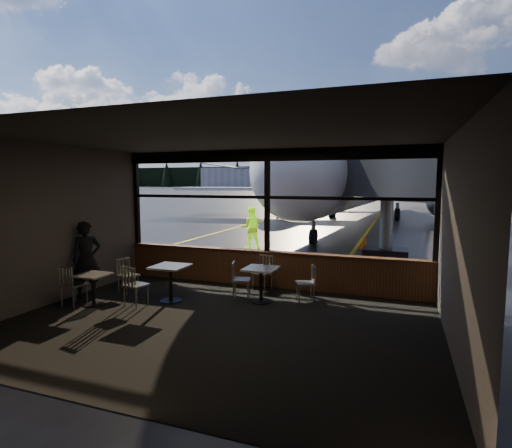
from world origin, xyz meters
The scene contains 33 objects.
ground_plane centered at (0.00, 120.00, 0.00)m, with size 520.00×520.00×0.00m, color black.
carpet_floor centered at (0.00, -3.00, 0.01)m, with size 8.00×6.00×0.01m, color black.
ceiling centered at (0.00, -3.00, 3.50)m, with size 8.00×6.00×0.04m, color #38332D.
wall_left centered at (-4.00, -3.00, 1.75)m, with size 0.04×6.00×3.50m, color #4E453E.
wall_right centered at (4.00, -3.00, 1.75)m, with size 0.04×6.00×3.50m, color #4E453E.
wall_back centered at (0.00, -6.00, 1.75)m, with size 8.00×0.04×3.50m, color #4E453E.
window_sill centered at (0.00, 0.00, 0.45)m, with size 8.00×0.28×0.90m, color #4D2A17.
window_header centered at (0.00, 0.00, 3.35)m, with size 8.00×0.18×0.30m, color black.
mullion_left centered at (-3.95, 0.00, 2.20)m, with size 0.12×0.12×2.60m, color black.
mullion_centre centered at (0.00, 0.00, 2.20)m, with size 0.12×0.12×2.60m, color black.
mullion_right centered at (3.95, 0.00, 2.20)m, with size 0.12×0.12×2.60m, color black.
window_transom centered at (0.00, 0.00, 2.30)m, with size 8.00×0.10×0.08m, color black.
airliner centered at (0.52, 19.81, 5.62)m, with size 30.66×36.79×11.24m, color white, non-canonical shape.
jet_bridge centered at (3.60, 5.50, 2.45)m, with size 9.20×11.24×4.91m, color #2A2A2C, non-canonical shape.
cafe_table_near centered at (0.31, -1.35, 0.39)m, with size 0.72×0.72×0.79m, color #A6A098, non-canonical shape.
cafe_table_mid centered at (-1.62, -1.99, 0.41)m, with size 0.75×0.75×0.82m, color gray, non-canonical shape.
cafe_table_left centered at (-3.04, -2.83, 0.35)m, with size 0.63×0.63×0.70m, color #A9A59B, non-canonical shape.
chair_near_e centered at (1.23, -0.97, 0.42)m, with size 0.46×0.46×0.83m, color #AFAA9E, non-canonical shape.
chair_near_w centered at (-0.23, -1.19, 0.43)m, with size 0.46×0.46×0.85m, color #BBB6A9, non-canonical shape.
chair_near_n centered at (0.02, -0.44, 0.44)m, with size 0.48×0.48×0.89m, color #B2AEA1, non-canonical shape.
chair_mid_s centered at (-2.15, -2.53, 0.45)m, with size 0.49×0.49×0.90m, color #B4AFA3, non-canonical shape.
chair_mid_w centered at (-2.97, -1.74, 0.42)m, with size 0.46×0.46×0.85m, color beige, non-canonical shape.
chair_left_s centered at (-3.44, -2.97, 0.46)m, with size 0.50×0.50×0.91m, color #AAA59A, non-canonical shape.
passenger centered at (-3.68, -2.30, 0.89)m, with size 0.65×0.42×1.77m, color black.
ground_crew centered at (-2.51, 5.41, 0.85)m, with size 0.83×0.64×1.70m, color #BFF219.
cone_nose centered at (1.84, 6.82, 0.26)m, with size 0.37×0.37×0.52m, color #FA5007.
cone_wing centered at (-5.49, 19.02, 0.25)m, with size 0.36×0.36×0.50m, color #E35E07.
hangar_left centered at (-70.00, 180.00, 5.50)m, with size 45.00×18.00×11.00m, color silver, non-canonical shape.
hangar_mid centered at (0.00, 185.00, 5.00)m, with size 38.00×15.00×10.00m, color silver, non-canonical shape.
fuel_tank_a centered at (-30.00, 182.00, 3.00)m, with size 8.00×8.00×6.00m, color silver.
fuel_tank_b centered at (-20.00, 182.00, 3.00)m, with size 8.00×8.00×6.00m, color silver.
fuel_tank_c centered at (-10.00, 182.00, 3.00)m, with size 8.00×8.00×6.00m, color silver.
treeline centered at (0.00, 210.00, 6.00)m, with size 360.00×3.00×12.00m, color black.
Camera 1 is at (3.20, -9.57, 2.68)m, focal length 28.00 mm.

